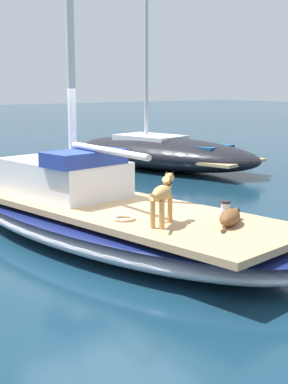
% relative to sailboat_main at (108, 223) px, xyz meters
% --- Properties ---
extents(ground_plane, '(120.00, 120.00, 0.00)m').
position_rel_sailboat_main_xyz_m(ground_plane, '(0.00, 0.00, -0.34)').
color(ground_plane, '#143347').
extents(sailboat_main, '(3.62, 7.54, 0.66)m').
position_rel_sailboat_main_xyz_m(sailboat_main, '(0.00, 0.00, 0.00)').
color(sailboat_main, '#B2B7C1').
rests_on(sailboat_main, ground).
extents(mast_main, '(0.14, 2.27, 6.32)m').
position_rel_sailboat_main_xyz_m(mast_main, '(-0.14, 0.72, 3.15)').
color(mast_main, silver).
rests_on(mast_main, sailboat_main).
extents(cabin_house, '(1.73, 2.42, 0.84)m').
position_rel_sailboat_main_xyz_m(cabin_house, '(-0.19, 1.10, 0.67)').
color(cabin_house, silver).
rests_on(cabin_house, sailboat_main).
extents(dog_tan, '(0.82, 0.60, 0.70)m').
position_rel_sailboat_main_xyz_m(dog_tan, '(-0.12, -1.60, 0.75)').
color(dog_tan, tan).
rests_on(dog_tan, sailboat_main).
extents(dog_brown, '(0.84, 0.60, 0.22)m').
position_rel_sailboat_main_xyz_m(dog_brown, '(0.64, -2.16, 0.43)').
color(dog_brown, brown).
rests_on(dog_brown, sailboat_main).
extents(deck_winch, '(0.16, 0.16, 0.21)m').
position_rel_sailboat_main_xyz_m(deck_winch, '(0.99, -1.69, 0.42)').
color(deck_winch, '#B7B7BC').
rests_on(deck_winch, sailboat_main).
extents(coiled_rope, '(0.32, 0.32, 0.04)m').
position_rel_sailboat_main_xyz_m(coiled_rope, '(-0.40, -1.07, 0.35)').
color(coiled_rope, beige).
rests_on(coiled_rope, sailboat_main).
extents(moored_boat_starboard_side, '(3.87, 7.13, 6.61)m').
position_rel_sailboat_main_xyz_m(moored_boat_starboard_side, '(5.72, 5.95, 0.19)').
color(moored_boat_starboard_side, black).
rests_on(moored_boat_starboard_side, ground).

